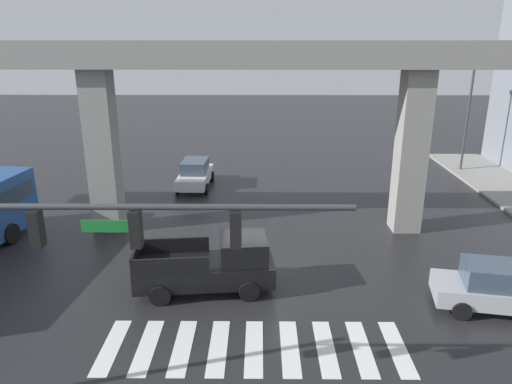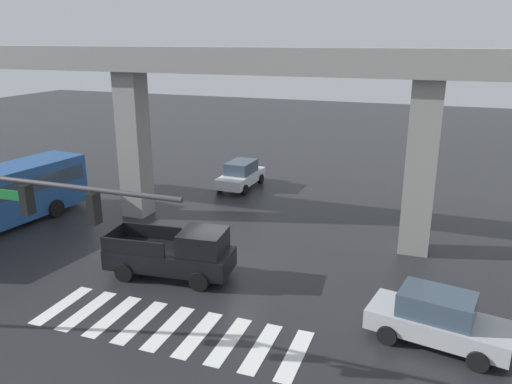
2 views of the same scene
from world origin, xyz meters
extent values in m
plane|color=#232326|center=(0.00, 0.00, 0.00)|extent=(120.00, 120.00, 0.00)
cube|color=silver|center=(-4.40, -4.63, 0.01)|extent=(0.55, 2.80, 0.01)
cube|color=silver|center=(-3.30, -4.63, 0.01)|extent=(0.55, 2.80, 0.01)
cube|color=silver|center=(-2.20, -4.63, 0.01)|extent=(0.55, 2.80, 0.01)
cube|color=silver|center=(-1.10, -4.63, 0.01)|extent=(0.55, 2.80, 0.01)
cube|color=silver|center=(0.00, -4.63, 0.01)|extent=(0.55, 2.80, 0.01)
cube|color=silver|center=(1.10, -4.63, 0.01)|extent=(0.55, 2.80, 0.01)
cube|color=silver|center=(2.20, -4.63, 0.01)|extent=(0.55, 2.80, 0.01)
cube|color=silver|center=(3.30, -4.63, 0.01)|extent=(0.55, 2.80, 0.01)
cube|color=silver|center=(4.40, -4.63, 0.01)|extent=(0.55, 2.80, 0.01)
cube|color=gray|center=(0.00, 4.93, 8.33)|extent=(50.23, 2.13, 1.20)
cube|color=gray|center=(-7.29, 4.93, 3.86)|extent=(1.30, 1.30, 7.73)
cube|color=gray|center=(7.29, 4.93, 3.86)|extent=(1.30, 1.30, 7.73)
cube|color=black|center=(-1.88, -1.13, 0.78)|extent=(5.27, 2.41, 0.80)
cube|color=black|center=(-0.44, -0.98, 1.63)|extent=(1.87, 1.91, 0.90)
cube|color=#3F5160|center=(0.03, -0.94, 1.63)|extent=(0.27, 1.67, 0.77)
cube|color=black|center=(-3.11, -0.38, 1.48)|extent=(2.65, 0.37, 0.60)
cube|color=black|center=(-2.93, -2.12, 1.48)|extent=(2.65, 0.37, 0.60)
cube|color=black|center=(-4.37, -1.39, 1.48)|extent=(0.28, 1.75, 0.60)
cylinder|color=black|center=(-0.40, -0.07, 0.38)|extent=(0.78, 0.36, 0.76)
cylinder|color=black|center=(-0.21, -1.87, 0.38)|extent=(0.78, 0.36, 0.76)
cylinder|color=black|center=(-3.54, -0.40, 0.38)|extent=(0.78, 0.36, 0.76)
cylinder|color=black|center=(-3.36, -2.19, 0.38)|extent=(0.78, 0.36, 0.76)
cylinder|color=black|center=(-11.27, 2.98, 0.48)|extent=(0.46, 0.99, 0.96)
cube|color=silver|center=(-3.91, 11.65, 0.64)|extent=(1.92, 4.36, 0.64)
cube|color=#384756|center=(-3.91, 11.75, 1.34)|extent=(1.58, 2.29, 0.76)
cylinder|color=black|center=(-3.10, 10.29, 0.32)|extent=(0.26, 0.65, 0.64)
cylinder|color=black|center=(-4.82, 10.35, 0.32)|extent=(0.26, 0.65, 0.64)
cylinder|color=black|center=(-3.00, 12.95, 0.32)|extent=(0.26, 0.65, 0.64)
cylinder|color=black|center=(-4.72, 13.02, 0.32)|extent=(0.26, 0.65, 0.64)
cube|color=#A8AAAF|center=(8.44, -2.41, 0.64)|extent=(4.54, 2.50, 0.64)
cube|color=#384756|center=(8.34, -2.39, 1.34)|extent=(2.47, 1.87, 0.76)
cylinder|color=black|center=(7.28, -1.32, 0.32)|extent=(0.67, 0.35, 0.64)
cylinder|color=black|center=(6.97, -3.02, 0.32)|extent=(0.67, 0.35, 0.64)
cylinder|color=#38383D|center=(-3.16, -7.36, 5.60)|extent=(10.80, 0.14, 0.14)
cube|color=black|center=(-4.76, -7.36, 5.08)|extent=(0.24, 0.32, 0.84)
sphere|color=green|center=(-4.76, -7.36, 4.82)|extent=(0.17, 0.17, 0.17)
cube|color=black|center=(-2.56, -7.36, 5.08)|extent=(0.24, 0.32, 0.84)
sphere|color=green|center=(-2.56, -7.36, 4.82)|extent=(0.17, 0.17, 0.17)
cube|color=black|center=(-0.36, -7.36, 5.08)|extent=(0.24, 0.32, 0.84)
sphere|color=green|center=(-0.36, -7.36, 4.82)|extent=(0.17, 0.17, 0.17)
cube|color=#19722D|center=(-3.21, -7.36, 5.15)|extent=(1.10, 0.04, 0.28)
cylinder|color=#38383D|center=(14.29, 15.47, 3.50)|extent=(0.16, 0.16, 7.00)
ellipsoid|color=beige|center=(14.29, 15.47, 7.12)|extent=(0.44, 0.70, 0.24)
camera|label=1|loc=(0.17, -17.03, 9.14)|focal=33.45mm
camera|label=2|loc=(7.85, -17.50, 9.32)|focal=35.31mm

